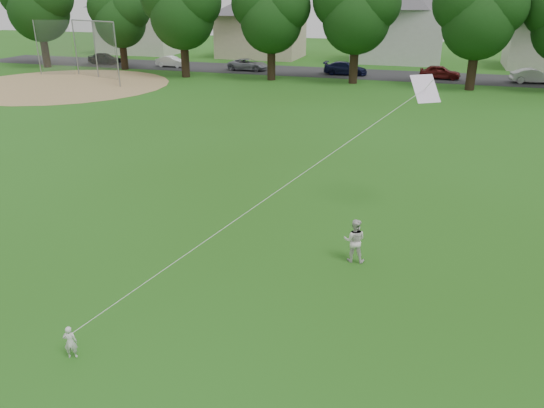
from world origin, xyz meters
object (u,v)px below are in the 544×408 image
(toddler, at_px, (70,342))
(baseball_backstop, at_px, (90,50))
(older_boy, at_px, (354,241))
(kite, at_px, (284,187))

(toddler, bearing_deg, baseball_backstop, -78.54)
(older_boy, xyz_separation_m, kite, (-1.91, -1.10, 1.90))
(kite, relative_size, baseball_backstop, 1.22)
(older_boy, bearing_deg, kite, 25.30)
(older_boy, distance_m, kite, 2.91)
(older_boy, relative_size, kite, 0.10)
(toddler, distance_m, older_boy, 8.32)
(older_boy, xyz_separation_m, baseball_backstop, (-28.78, 28.30, 1.82))
(toddler, xyz_separation_m, kite, (3.38, 5.33, 2.18))
(toddler, bearing_deg, older_boy, -152.08)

